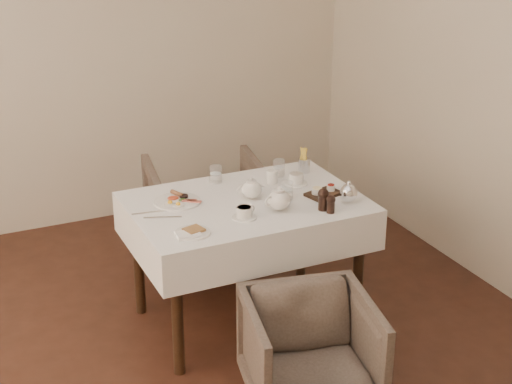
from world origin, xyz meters
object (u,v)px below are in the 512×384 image
at_px(armchair_near, 310,354).
at_px(breakfast_plate, 177,201).
at_px(teapot_centre, 252,188).
at_px(table, 246,220).
at_px(armchair_far, 207,212).

relative_size(armchair_near, breakfast_plate, 2.42).
relative_size(armchair_near, teapot_centre, 3.95).
distance_m(table, armchair_far, 0.86).
height_order(armchair_near, armchair_far, armchair_far).
distance_m(armchair_far, breakfast_plate, 0.89).
xyz_separation_m(table, teapot_centre, (0.04, 0.02, 0.18)).
height_order(armchair_far, teapot_centre, teapot_centre).
height_order(table, armchair_near, table).
bearing_deg(table, teapot_centre, 26.18).
bearing_deg(breakfast_plate, teapot_centre, -14.27).
height_order(table, teapot_centre, teapot_centre).
distance_m(armchair_near, breakfast_plate, 1.14).
bearing_deg(teapot_centre, table, -142.80).
height_order(table, armchair_far, table).
bearing_deg(armchair_near, table, 99.39).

